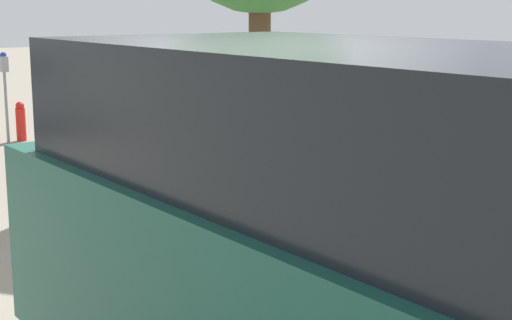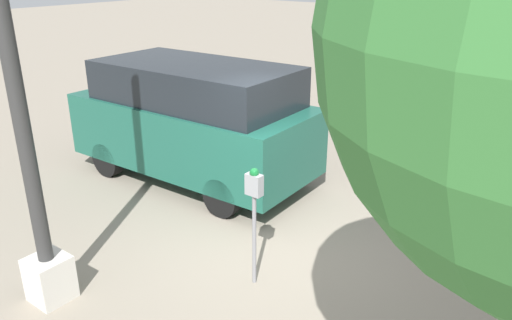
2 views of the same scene
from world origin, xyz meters
name	(u,v)px [view 1 (image 1 of 2)]	position (x,y,z in m)	size (l,w,h in m)	color
ground_plane	(261,278)	(0.00, 0.00, 0.00)	(80.00, 80.00, 0.00)	gray
parking_meter_near	(308,137)	(-0.25, 0.69, 1.14)	(0.20, 0.12, 1.54)	gray
parking_meter_far	(4,76)	(-8.13, 0.39, 1.14)	(0.20, 0.12, 1.55)	gray
parked_van	(356,251)	(2.57, -1.26, 1.14)	(4.46, 2.02, 2.13)	#195142
fire_hydrant	(21,121)	(-8.15, 0.63, 0.34)	(0.17, 0.17, 0.69)	red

